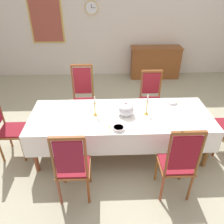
# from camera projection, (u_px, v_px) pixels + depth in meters

# --- Properties ---
(ground) EXTENTS (7.52, 6.63, 0.04)m
(ground) POSITION_uv_depth(u_px,v_px,m) (119.00, 143.00, 4.12)
(ground) COLOR #A9A68A
(back_wall) EXTENTS (7.52, 0.08, 3.29)m
(back_wall) POSITION_uv_depth(u_px,v_px,m) (112.00, 17.00, 6.07)
(back_wall) COLOR silver
(back_wall) RESTS_ON ground
(dining_table) EXTENTS (2.88, 1.02, 0.76)m
(dining_table) POSITION_uv_depth(u_px,v_px,m) (121.00, 118.00, 3.55)
(dining_table) COLOR brown
(dining_table) RESTS_ON ground
(tablecloth) EXTENTS (2.90, 1.04, 0.39)m
(tablecloth) POSITION_uv_depth(u_px,v_px,m) (121.00, 120.00, 3.56)
(tablecloth) COLOR white
(tablecloth) RESTS_ON dining_table
(chair_south_a) EXTENTS (0.44, 0.42, 1.16)m
(chair_south_a) POSITION_uv_depth(u_px,v_px,m) (72.00, 166.00, 2.80)
(chair_south_a) COLOR brown
(chair_south_a) RESTS_ON ground
(chair_north_a) EXTENTS (0.44, 0.42, 1.23)m
(chair_north_a) POSITION_uv_depth(u_px,v_px,m) (83.00, 96.00, 4.34)
(chair_north_a) COLOR brown
(chair_north_a) RESTS_ON ground
(chair_south_b) EXTENTS (0.44, 0.42, 1.20)m
(chair_south_b) POSITION_uv_depth(u_px,v_px,m) (178.00, 162.00, 2.83)
(chair_south_b) COLOR brown
(chair_south_b) RESTS_ON ground
(chair_north_b) EXTENTS (0.44, 0.42, 1.10)m
(chair_north_b) POSITION_uv_depth(u_px,v_px,m) (151.00, 97.00, 4.40)
(chair_north_b) COLOR brown
(chair_north_b) RESTS_ON ground
(chair_head_west) EXTENTS (0.42, 0.44, 1.20)m
(chair_head_west) POSITION_uv_depth(u_px,v_px,m) (6.00, 125.00, 3.53)
(chair_head_west) COLOR brown
(chair_head_west) RESTS_ON ground
(soup_tureen) EXTENTS (0.26, 0.26, 0.21)m
(soup_tureen) POSITION_uv_depth(u_px,v_px,m) (126.00, 109.00, 3.45)
(soup_tureen) COLOR white
(soup_tureen) RESTS_ON tablecloth
(candlestick_west) EXTENTS (0.07, 0.07, 0.34)m
(candlestick_west) POSITION_uv_depth(u_px,v_px,m) (95.00, 108.00, 3.42)
(candlestick_west) COLOR gold
(candlestick_west) RESTS_ON tablecloth
(candlestick_east) EXTENTS (0.07, 0.07, 0.35)m
(candlestick_east) POSITION_uv_depth(u_px,v_px,m) (147.00, 107.00, 3.44)
(candlestick_east) COLOR gold
(candlestick_east) RESTS_ON tablecloth
(bowl_near_left) EXTENTS (0.17, 0.17, 0.04)m
(bowl_near_left) POSITION_uv_depth(u_px,v_px,m) (172.00, 102.00, 3.81)
(bowl_near_left) COLOR white
(bowl_near_left) RESTS_ON tablecloth
(bowl_near_right) EXTENTS (0.18, 0.18, 0.05)m
(bowl_near_right) POSITION_uv_depth(u_px,v_px,m) (119.00, 128.00, 3.16)
(bowl_near_right) COLOR white
(bowl_near_right) RESTS_ON tablecloth
(spoon_primary) EXTENTS (0.04, 0.18, 0.01)m
(spoon_primary) POSITION_uv_depth(u_px,v_px,m) (178.00, 102.00, 3.84)
(spoon_primary) COLOR gold
(spoon_primary) RESTS_ON tablecloth
(spoon_secondary) EXTENTS (0.05, 0.18, 0.01)m
(spoon_secondary) POSITION_uv_depth(u_px,v_px,m) (110.00, 128.00, 3.19)
(spoon_secondary) COLOR gold
(spoon_secondary) RESTS_ON tablecloth
(sideboard) EXTENTS (1.44, 0.48, 0.90)m
(sideboard) POSITION_uv_depth(u_px,v_px,m) (155.00, 62.00, 6.47)
(sideboard) COLOR brown
(sideboard) RESTS_ON ground
(mounted_clock) EXTENTS (0.35, 0.06, 0.35)m
(mounted_clock) POSITION_uv_depth(u_px,v_px,m) (91.00, 8.00, 5.85)
(mounted_clock) COLOR #D1B251
(framed_painting) EXTENTS (0.90, 0.05, 1.51)m
(framed_painting) POSITION_uv_depth(u_px,v_px,m) (45.00, 14.00, 5.91)
(framed_painting) COLOR #D1B251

